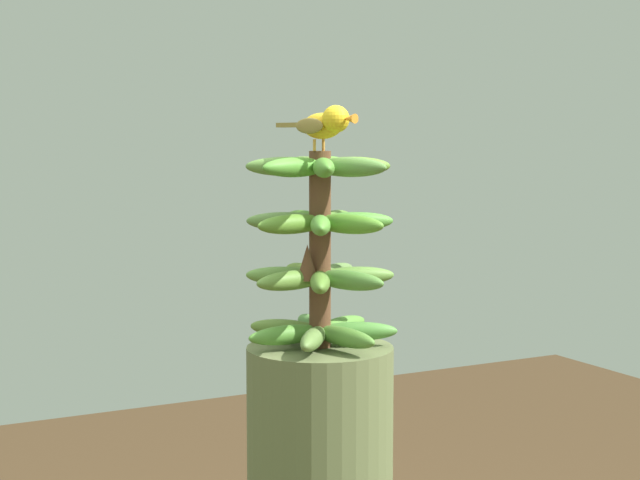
# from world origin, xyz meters

# --- Properties ---
(banana_bunch) EXTENTS (0.27, 0.26, 0.33)m
(banana_bunch) POSITION_xyz_m (0.00, -0.00, 1.36)
(banana_bunch) COLOR brown
(banana_bunch) RESTS_ON banana_tree
(perched_bird) EXTENTS (0.18, 0.07, 0.08)m
(perched_bird) POSITION_xyz_m (0.02, -0.00, 1.57)
(perched_bird) COLOR #C68933
(perched_bird) RESTS_ON banana_bunch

